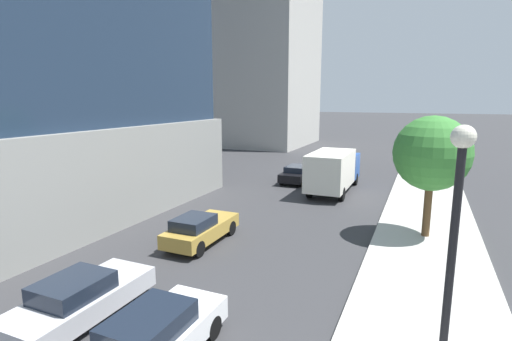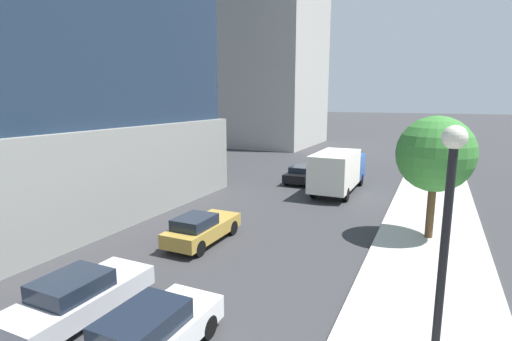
% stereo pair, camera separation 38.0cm
% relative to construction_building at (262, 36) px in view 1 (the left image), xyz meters
% --- Properties ---
extents(sidewalk, '(4.79, 120.00, 0.15)m').
position_rel_construction_building_xyz_m(sidewalk, '(22.97, -35.78, -15.44)').
color(sidewalk, '#B2AFA8').
rests_on(sidewalk, ground).
extents(construction_building, '(14.50, 23.70, 35.42)m').
position_rel_construction_building_xyz_m(construction_building, '(0.00, 0.00, 0.00)').
color(construction_building, '#B2AFA8').
rests_on(construction_building, ground).
extents(street_lamp, '(0.44, 0.44, 6.06)m').
position_rel_construction_building_xyz_m(street_lamp, '(23.16, -45.46, -11.42)').
color(street_lamp, black).
rests_on(street_lamp, sidewalk).
extents(street_tree, '(3.51, 3.51, 5.77)m').
position_rel_construction_building_xyz_m(street_tree, '(22.88, -33.80, -11.37)').
color(street_tree, brown).
rests_on(street_tree, sidewalk).
extents(car_gold, '(1.73, 4.38, 1.44)m').
position_rel_construction_building_xyz_m(car_gold, '(13.27, -38.75, -14.79)').
color(car_gold, '#AD8938').
rests_on(car_gold, ground).
extents(car_black, '(1.82, 4.30, 1.36)m').
position_rel_construction_building_xyz_m(car_black, '(13.27, -24.00, -14.81)').
color(car_black, black).
rests_on(car_black, ground).
extents(car_silver, '(1.90, 4.67, 1.42)m').
position_rel_construction_building_xyz_m(car_silver, '(13.27, -45.63, -14.82)').
color(car_silver, '#B7B7BC').
rests_on(car_silver, ground).
extents(car_white, '(1.77, 4.58, 1.53)m').
position_rel_construction_building_xyz_m(car_white, '(16.66, -46.44, -14.75)').
color(car_white, silver).
rests_on(car_white, ground).
extents(box_truck, '(2.49, 7.63, 3.02)m').
position_rel_construction_building_xyz_m(box_truck, '(16.66, -26.14, -13.82)').
color(box_truck, '#1E4799').
rests_on(box_truck, ground).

